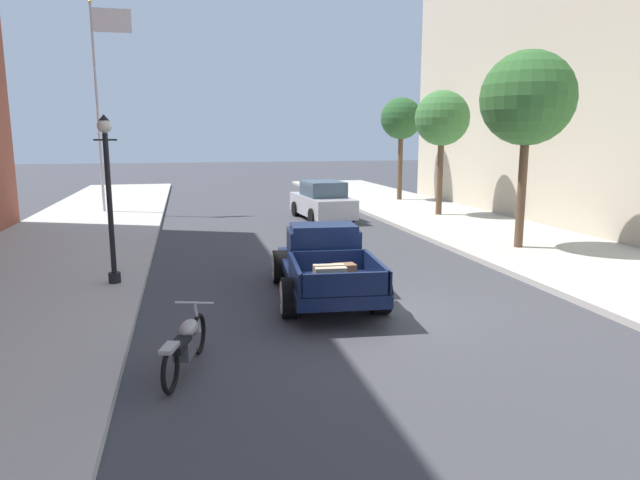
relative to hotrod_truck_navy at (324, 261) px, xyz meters
The scene contains 9 objects.
ground_plane 1.80m from the hotrod_truck_navy, 71.87° to the right, with size 140.00×140.00×0.00m, color #3D3D42.
hotrod_truck_navy is the anchor object (origin of this frame).
motorcycle_parked 4.81m from the hotrod_truck_navy, 129.52° to the right, with size 0.81×2.05×0.93m.
car_background_silver 11.65m from the hotrod_truck_navy, 76.46° to the left, with size 2.12×4.42×1.65m.
street_lamp_near 5.16m from the hotrod_truck_navy, 161.99° to the left, with size 0.50×0.32×3.85m.
flagpole 17.23m from the hotrod_truck_navy, 112.85° to the left, with size 1.74×0.16×9.16m.
street_tree_nearest 8.60m from the hotrod_truck_navy, 24.48° to the left, with size 2.78×2.78×5.87m.
street_tree_second 13.66m from the hotrod_truck_navy, 53.64° to the left, with size 2.34×2.34×5.32m.
street_tree_third 19.06m from the hotrod_truck_navy, 63.40° to the left, with size 2.19×2.19×5.42m.
Camera 1 is at (-3.46, -10.43, 3.50)m, focal length 31.52 mm.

